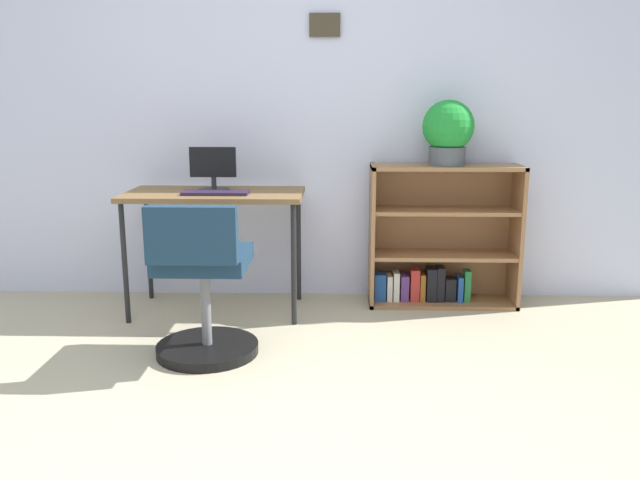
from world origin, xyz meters
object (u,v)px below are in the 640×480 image
keyboard (216,193)px  desk (215,202)px  monitor (213,169)px  bookshelf_low (439,242)px  office_chair (203,289)px  potted_plant_on_shelf (448,131)px

keyboard → desk: bearing=104.7°
monitor → keyboard: monitor is taller
keyboard → bookshelf_low: 1.43m
monitor → bookshelf_low: 1.47m
office_chair → bookshelf_low: bearing=36.0°
monitor → bookshelf_low: (1.39, 0.16, -0.47)m
keyboard → bookshelf_low: (1.35, 0.32, -0.35)m
office_chair → potted_plant_on_shelf: size_ratio=2.06×
bookshelf_low → keyboard: bearing=-166.7°
desk → potted_plant_on_shelf: potted_plant_on_shelf is taller
desk → bookshelf_low: bearing=9.0°
keyboard → office_chair: (0.04, -0.63, -0.39)m
potted_plant_on_shelf → desk: bearing=-173.5°
desk → monitor: monitor is taller
desk → monitor: size_ratio=3.80×
office_chair → potted_plant_on_shelf: (1.32, 0.89, 0.73)m
keyboard → potted_plant_on_shelf: bearing=10.8°
monitor → desk: bearing=-77.2°
keyboard → bookshelf_low: size_ratio=0.41×
desk → bookshelf_low: 1.42m
potted_plant_on_shelf → office_chair: bearing=-146.1°
office_chair → keyboard: bearing=93.9°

